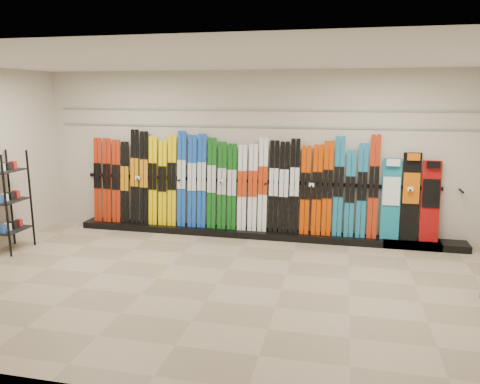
# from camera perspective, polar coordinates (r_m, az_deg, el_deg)

# --- Properties ---
(floor) EXTENTS (8.00, 8.00, 0.00)m
(floor) POSITION_cam_1_polar(r_m,az_deg,el_deg) (6.60, -2.77, -11.11)
(floor) COLOR gray
(floor) RESTS_ON ground
(back_wall) EXTENTS (8.00, 0.00, 8.00)m
(back_wall) POSITION_cam_1_polar(r_m,az_deg,el_deg) (8.58, 1.57, 4.64)
(back_wall) COLOR beige
(back_wall) RESTS_ON floor
(ceiling) EXTENTS (8.00, 8.00, 0.00)m
(ceiling) POSITION_cam_1_polar(r_m,az_deg,el_deg) (6.10, -3.06, 15.85)
(ceiling) COLOR silver
(ceiling) RESTS_ON back_wall
(ski_rack_base) EXTENTS (8.00, 0.40, 0.12)m
(ski_rack_base) POSITION_cam_1_polar(r_m,az_deg,el_deg) (8.63, 2.71, -5.11)
(ski_rack_base) COLOR black
(ski_rack_base) RESTS_ON floor
(skis) EXTENTS (5.38, 0.20, 1.80)m
(skis) POSITION_cam_1_polar(r_m,az_deg,el_deg) (8.59, -1.68, 0.94)
(skis) COLOR #AE250C
(skis) RESTS_ON ski_rack_base
(snowboards) EXTENTS (0.95, 0.23, 1.49)m
(snowboards) POSITION_cam_1_polar(r_m,az_deg,el_deg) (8.46, 20.04, -0.80)
(snowboards) COLOR #14728C
(snowboards) RESTS_ON ski_rack_base
(accessory_rack) EXTENTS (0.40, 0.60, 1.66)m
(accessory_rack) POSITION_cam_1_polar(r_m,az_deg,el_deg) (8.62, -26.40, -1.09)
(accessory_rack) COLOR black
(accessory_rack) RESTS_ON floor
(slatwall_rail_0) EXTENTS (7.60, 0.02, 0.03)m
(slatwall_rail_0) POSITION_cam_1_polar(r_m,az_deg,el_deg) (8.51, 1.56, 7.97)
(slatwall_rail_0) COLOR gray
(slatwall_rail_0) RESTS_ON back_wall
(slatwall_rail_1) EXTENTS (7.60, 0.02, 0.03)m
(slatwall_rail_1) POSITION_cam_1_polar(r_m,az_deg,el_deg) (8.50, 1.58, 9.98)
(slatwall_rail_1) COLOR gray
(slatwall_rail_1) RESTS_ON back_wall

